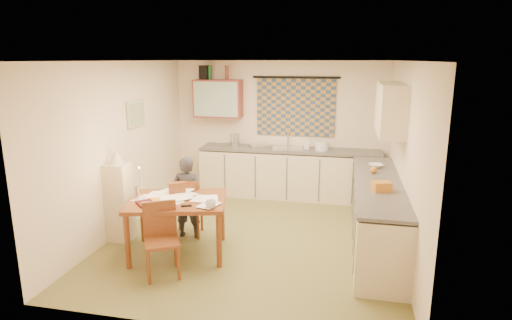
% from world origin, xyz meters
% --- Properties ---
extents(floor, '(4.00, 4.50, 0.02)m').
position_xyz_m(floor, '(0.00, 0.00, -0.01)').
color(floor, olive).
rests_on(floor, ground).
extents(ceiling, '(4.00, 4.50, 0.02)m').
position_xyz_m(ceiling, '(0.00, 0.00, 2.51)').
color(ceiling, white).
rests_on(ceiling, floor).
extents(wall_back, '(4.00, 0.02, 2.50)m').
position_xyz_m(wall_back, '(0.00, 2.26, 1.25)').
color(wall_back, '#F8E1C4').
rests_on(wall_back, floor).
extents(wall_front, '(4.00, 0.02, 2.50)m').
position_xyz_m(wall_front, '(0.00, -2.26, 1.25)').
color(wall_front, '#F8E1C4').
rests_on(wall_front, floor).
extents(wall_left, '(0.02, 4.50, 2.50)m').
position_xyz_m(wall_left, '(-2.01, 0.00, 1.25)').
color(wall_left, '#F8E1C4').
rests_on(wall_left, floor).
extents(wall_right, '(0.02, 4.50, 2.50)m').
position_xyz_m(wall_right, '(2.01, 0.00, 1.25)').
color(wall_right, '#F8E1C4').
rests_on(wall_right, floor).
extents(window_blind, '(1.45, 0.03, 1.05)m').
position_xyz_m(window_blind, '(0.30, 2.22, 1.65)').
color(window_blind, navy).
rests_on(window_blind, wall_back).
extents(curtain_rod, '(1.60, 0.04, 0.04)m').
position_xyz_m(curtain_rod, '(0.30, 2.20, 2.20)').
color(curtain_rod, black).
rests_on(curtain_rod, wall_back).
extents(wall_cabinet, '(0.90, 0.34, 0.70)m').
position_xyz_m(wall_cabinet, '(-1.15, 2.08, 1.80)').
color(wall_cabinet, maroon).
rests_on(wall_cabinet, wall_back).
extents(wall_cabinet_glass, '(0.84, 0.02, 0.64)m').
position_xyz_m(wall_cabinet_glass, '(-1.15, 1.91, 1.80)').
color(wall_cabinet_glass, '#99B2A5').
rests_on(wall_cabinet_glass, wall_back).
extents(upper_cabinet_right, '(0.34, 1.30, 0.70)m').
position_xyz_m(upper_cabinet_right, '(1.83, 0.55, 1.85)').
color(upper_cabinet_right, beige).
rests_on(upper_cabinet_right, wall_right).
extents(framed_print, '(0.04, 0.50, 0.40)m').
position_xyz_m(framed_print, '(-1.97, 0.40, 1.70)').
color(framed_print, beige).
rests_on(framed_print, wall_left).
extents(print_canvas, '(0.01, 0.42, 0.32)m').
position_xyz_m(print_canvas, '(-1.95, 0.40, 1.70)').
color(print_canvas, beige).
rests_on(print_canvas, wall_left).
extents(counter_back, '(3.30, 0.62, 0.92)m').
position_xyz_m(counter_back, '(0.24, 1.95, 0.45)').
color(counter_back, beige).
rests_on(counter_back, floor).
extents(counter_right, '(0.62, 2.95, 0.92)m').
position_xyz_m(counter_right, '(1.70, 0.09, 0.45)').
color(counter_right, beige).
rests_on(counter_right, floor).
extents(stove, '(0.57, 0.57, 0.88)m').
position_xyz_m(stove, '(1.70, -1.07, 0.44)').
color(stove, white).
rests_on(stove, floor).
extents(sink, '(0.60, 0.52, 0.10)m').
position_xyz_m(sink, '(0.20, 1.95, 0.88)').
color(sink, silver).
rests_on(sink, counter_back).
extents(tap, '(0.03, 0.03, 0.28)m').
position_xyz_m(tap, '(0.18, 2.13, 1.06)').
color(tap, silver).
rests_on(tap, counter_back).
extents(dish_rack, '(0.44, 0.42, 0.06)m').
position_xyz_m(dish_rack, '(-0.33, 1.95, 0.95)').
color(dish_rack, silver).
rests_on(dish_rack, counter_back).
extents(kettle, '(0.20, 0.20, 0.24)m').
position_xyz_m(kettle, '(-0.79, 1.95, 1.04)').
color(kettle, silver).
rests_on(kettle, counter_back).
extents(mixing_bowl, '(0.28, 0.28, 0.16)m').
position_xyz_m(mixing_bowl, '(0.82, 1.95, 1.00)').
color(mixing_bowl, white).
rests_on(mixing_bowl, counter_back).
extents(soap_bottle, '(0.13, 0.13, 0.21)m').
position_xyz_m(soap_bottle, '(0.54, 2.00, 1.02)').
color(soap_bottle, white).
rests_on(soap_bottle, counter_back).
extents(bowl, '(0.30, 0.30, 0.05)m').
position_xyz_m(bowl, '(1.70, 0.84, 0.95)').
color(bowl, white).
rests_on(bowl, counter_right).
extents(orange_bag, '(0.26, 0.22, 0.12)m').
position_xyz_m(orange_bag, '(1.70, -0.38, 0.98)').
color(orange_bag, '#C37623').
rests_on(orange_bag, counter_right).
extents(fruit_orange, '(0.10, 0.10, 0.10)m').
position_xyz_m(fruit_orange, '(1.65, 0.48, 0.97)').
color(fruit_orange, '#C37623').
rests_on(fruit_orange, counter_right).
extents(speaker, '(0.20, 0.23, 0.26)m').
position_xyz_m(speaker, '(-1.39, 2.08, 2.28)').
color(speaker, black).
rests_on(speaker, wall_cabinet).
extents(bottle_green, '(0.07, 0.07, 0.26)m').
position_xyz_m(bottle_green, '(-1.31, 2.08, 2.28)').
color(bottle_green, '#195926').
rests_on(bottle_green, wall_cabinet).
extents(bottle_brown, '(0.09, 0.09, 0.26)m').
position_xyz_m(bottle_brown, '(-0.97, 2.08, 2.28)').
color(bottle_brown, maroon).
rests_on(bottle_brown, wall_cabinet).
extents(dining_table, '(1.43, 1.21, 0.75)m').
position_xyz_m(dining_table, '(-0.87, -0.74, 0.38)').
color(dining_table, '#653014').
rests_on(dining_table, floor).
extents(chair_far, '(0.45, 0.45, 0.86)m').
position_xyz_m(chair_far, '(-0.96, -0.15, 0.27)').
color(chair_far, '#653014').
rests_on(chair_far, floor).
extents(chair_near, '(0.54, 0.54, 0.87)m').
position_xyz_m(chair_near, '(-0.83, -1.33, 0.27)').
color(chair_near, '#653014').
rests_on(chair_near, floor).
extents(person, '(0.47, 0.34, 1.20)m').
position_xyz_m(person, '(-0.94, -0.19, 0.60)').
color(person, black).
rests_on(person, floor).
extents(shelf_stand, '(0.32, 0.30, 1.12)m').
position_xyz_m(shelf_stand, '(-1.84, -0.49, 0.56)').
color(shelf_stand, beige).
rests_on(shelf_stand, floor).
extents(lampshade, '(0.20, 0.20, 0.22)m').
position_xyz_m(lampshade, '(-1.84, -0.49, 1.23)').
color(lampshade, beige).
rests_on(lampshade, shelf_stand).
extents(letter_rack, '(0.24, 0.20, 0.16)m').
position_xyz_m(letter_rack, '(-0.96, -0.52, 0.83)').
color(letter_rack, '#653014').
rests_on(letter_rack, dining_table).
extents(mug, '(0.16, 0.16, 0.10)m').
position_xyz_m(mug, '(-0.33, -0.98, 0.80)').
color(mug, white).
rests_on(mug, dining_table).
extents(magazine, '(0.46, 0.46, 0.02)m').
position_xyz_m(magazine, '(-1.25, -1.07, 0.76)').
color(magazine, maroon).
rests_on(magazine, dining_table).
extents(book, '(0.28, 0.31, 0.02)m').
position_xyz_m(book, '(-1.22, -0.90, 0.76)').
color(book, '#C37623').
rests_on(book, dining_table).
extents(orange_box, '(0.14, 0.12, 0.04)m').
position_xyz_m(orange_box, '(-1.09, -1.08, 0.77)').
color(orange_box, '#C37623').
rests_on(orange_box, dining_table).
extents(eyeglasses, '(0.14, 0.09, 0.02)m').
position_xyz_m(eyeglasses, '(-0.65, -0.97, 0.76)').
color(eyeglasses, black).
rests_on(eyeglasses, dining_table).
extents(candle_holder, '(0.07, 0.07, 0.18)m').
position_xyz_m(candle_holder, '(-1.38, -0.83, 0.84)').
color(candle_holder, silver).
rests_on(candle_holder, dining_table).
extents(candle, '(0.03, 0.03, 0.22)m').
position_xyz_m(candle, '(-1.35, -0.78, 1.04)').
color(candle, white).
rests_on(candle, dining_table).
extents(candle_flame, '(0.02, 0.02, 0.02)m').
position_xyz_m(candle_flame, '(-1.34, -0.80, 1.16)').
color(candle_flame, '#FFCC66').
rests_on(candle_flame, dining_table).
extents(papers, '(1.20, 0.78, 0.02)m').
position_xyz_m(papers, '(-0.88, -0.67, 0.76)').
color(papers, white).
rests_on(papers, dining_table).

